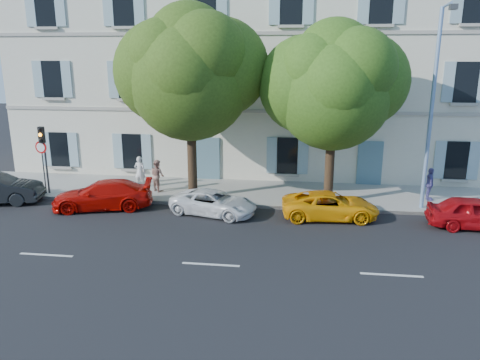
# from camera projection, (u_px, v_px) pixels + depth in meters

# --- Properties ---
(ground) EXTENTS (90.00, 90.00, 0.00)m
(ground) POSITION_uv_depth(u_px,v_px,m) (229.00, 224.00, 19.82)
(ground) COLOR black
(sidewalk) EXTENTS (36.00, 4.50, 0.15)m
(sidewalk) POSITION_uv_depth(u_px,v_px,m) (242.00, 192.00, 24.06)
(sidewalk) COLOR #A09E96
(sidewalk) RESTS_ON ground
(kerb) EXTENTS (36.00, 0.16, 0.16)m
(kerb) POSITION_uv_depth(u_px,v_px,m) (236.00, 205.00, 21.98)
(kerb) COLOR #9E998E
(kerb) RESTS_ON ground
(building) EXTENTS (28.00, 7.00, 12.00)m
(building) POSITION_uv_depth(u_px,v_px,m) (254.00, 71.00, 28.01)
(building) COLOR beige
(building) RESTS_ON ground
(car_red_coupe) EXTENTS (4.84, 2.90, 1.31)m
(car_red_coupe) POSITION_uv_depth(u_px,v_px,m) (103.00, 195.00, 21.64)
(car_red_coupe) COLOR #BB0B05
(car_red_coupe) RESTS_ON ground
(car_white_coupe) EXTENTS (4.21, 2.72, 1.08)m
(car_white_coupe) POSITION_uv_depth(u_px,v_px,m) (214.00, 203.00, 20.89)
(car_white_coupe) COLOR white
(car_white_coupe) RESTS_ON ground
(car_yellow_supercar) EXTENTS (4.33, 2.25, 1.16)m
(car_yellow_supercar) POSITION_uv_depth(u_px,v_px,m) (330.00, 205.00, 20.37)
(car_yellow_supercar) COLOR #FFA70A
(car_yellow_supercar) RESTS_ON ground
(car_red_hatchback) EXTENTS (3.88, 1.65, 1.31)m
(car_red_hatchback) POSITION_uv_depth(u_px,v_px,m) (476.00, 213.00, 19.18)
(car_red_hatchback) COLOR #A90A0F
(car_red_hatchback) RESTS_ON ground
(tree_left) EXTENTS (5.70, 5.70, 8.84)m
(tree_left) POSITION_uv_depth(u_px,v_px,m) (190.00, 79.00, 21.49)
(tree_left) COLOR #3A2819
(tree_left) RESTS_ON sidewalk
(tree_right) EXTENTS (5.23, 5.23, 8.06)m
(tree_right) POSITION_uv_depth(u_px,v_px,m) (333.00, 92.00, 20.80)
(tree_right) COLOR #3A2819
(tree_right) RESTS_ON sidewalk
(traffic_light) EXTENTS (0.27, 0.38, 3.40)m
(traffic_light) POSITION_uv_depth(u_px,v_px,m) (43.00, 146.00, 22.98)
(traffic_light) COLOR #383A3D
(traffic_light) RESTS_ON sidewalk
(road_sign) EXTENTS (0.62, 0.12, 2.68)m
(road_sign) POSITION_uv_depth(u_px,v_px,m) (42.00, 156.00, 23.13)
(road_sign) COLOR #383A3D
(road_sign) RESTS_ON sidewalk
(street_lamp) EXTENTS (0.33, 1.87, 8.76)m
(street_lamp) POSITION_uv_depth(u_px,v_px,m) (434.00, 99.00, 19.99)
(street_lamp) COLOR #7293BF
(street_lamp) RESTS_ON sidewalk
(pedestrian_a) EXTENTS (0.64, 0.45, 1.67)m
(pedestrian_a) POSITION_uv_depth(u_px,v_px,m) (140.00, 172.00, 24.53)
(pedestrian_a) COLOR silver
(pedestrian_a) RESTS_ON sidewalk
(pedestrian_b) EXTENTS (1.00, 0.97, 1.63)m
(pedestrian_b) POSITION_uv_depth(u_px,v_px,m) (157.00, 175.00, 23.90)
(pedestrian_b) COLOR #A97C6C
(pedestrian_b) RESTS_ON sidewalk
(pedestrian_c) EXTENTS (0.46, 0.96, 1.58)m
(pedestrian_c) POSITION_uv_depth(u_px,v_px,m) (430.00, 184.00, 22.36)
(pedestrian_c) COLOR #575296
(pedestrian_c) RESTS_ON sidewalk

